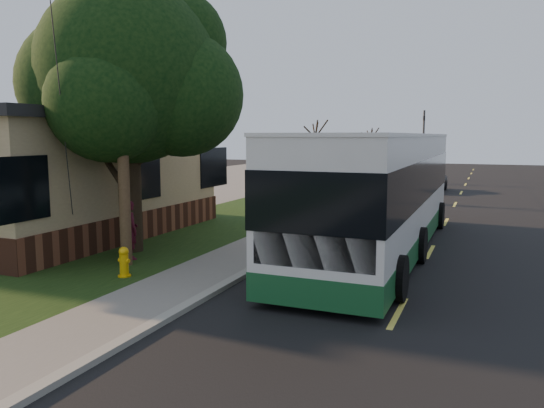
{
  "coord_description": "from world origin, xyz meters",
  "views": [
    {
      "loc": [
        5.53,
        -10.3,
        3.49
      ],
      "look_at": [
        -0.32,
        3.94,
        1.5
      ],
      "focal_mm": 35.0,
      "sensor_mm": 36.0,
      "label": 1
    }
  ],
  "objects_px": {
    "leafy_tree": "(132,77)",
    "bare_tree_far": "(369,155)",
    "transit_bus": "(380,189)",
    "skateboarder": "(131,230)",
    "fire_hydrant": "(124,262)",
    "distant_car": "(430,180)",
    "dumpster": "(171,200)",
    "utility_pole": "(120,91)",
    "bare_tree_near": "(315,160)",
    "traffic_signal": "(423,140)"
  },
  "relations": [
    {
      "from": "utility_pole",
      "to": "leafy_tree",
      "type": "xyz_separation_m",
      "value": [
        -0.87,
        1.66,
        0.54
      ]
    },
    {
      "from": "utility_pole",
      "to": "traffic_signal",
      "type": "xyz_separation_m",
      "value": [
        3.81,
        33.01,
        -1.47
      ]
    },
    {
      "from": "bare_tree_near",
      "to": "traffic_signal",
      "type": "relative_size",
      "value": 0.78
    },
    {
      "from": "dumpster",
      "to": "distant_car",
      "type": "distance_m",
      "value": 17.54
    },
    {
      "from": "fire_hydrant",
      "to": "utility_pole",
      "type": "relative_size",
      "value": 0.08
    },
    {
      "from": "skateboarder",
      "to": "bare_tree_far",
      "type": "bearing_deg",
      "value": -55.19
    },
    {
      "from": "transit_bus",
      "to": "bare_tree_near",
      "type": "bearing_deg",
      "value": 115.79
    },
    {
      "from": "bare_tree_far",
      "to": "distant_car",
      "type": "height_order",
      "value": "bare_tree_far"
    },
    {
      "from": "utility_pole",
      "to": "fire_hydrant",
      "type": "bearing_deg",
      "value": -54.62
    },
    {
      "from": "bare_tree_far",
      "to": "dumpster",
      "type": "relative_size",
      "value": 2.73
    },
    {
      "from": "leafy_tree",
      "to": "transit_bus",
      "type": "distance_m",
      "value": 7.99
    },
    {
      "from": "bare_tree_far",
      "to": "fire_hydrant",
      "type": "bearing_deg",
      "value": -89.24
    },
    {
      "from": "leafy_tree",
      "to": "traffic_signal",
      "type": "distance_m",
      "value": 31.76
    },
    {
      "from": "bare_tree_far",
      "to": "dumpster",
      "type": "distance_m",
      "value": 21.0
    },
    {
      "from": "leafy_tree",
      "to": "dumpster",
      "type": "bearing_deg",
      "value": 115.48
    },
    {
      "from": "dumpster",
      "to": "transit_bus",
      "type": "bearing_deg",
      "value": -21.69
    },
    {
      "from": "utility_pole",
      "to": "transit_bus",
      "type": "xyz_separation_m",
      "value": [
        5.82,
        4.56,
        -2.74
      ]
    },
    {
      "from": "leafy_tree",
      "to": "bare_tree_far",
      "type": "distance_m",
      "value": 27.56
    },
    {
      "from": "fire_hydrant",
      "to": "dumpster",
      "type": "bearing_deg",
      "value": 116.98
    },
    {
      "from": "dumpster",
      "to": "distant_car",
      "type": "xyz_separation_m",
      "value": [
        9.54,
        14.72,
        0.06
      ]
    },
    {
      "from": "bare_tree_near",
      "to": "dumpster",
      "type": "xyz_separation_m",
      "value": [
        -3.94,
        -8.48,
        -1.5
      ]
    },
    {
      "from": "leafy_tree",
      "to": "distant_car",
      "type": "bearing_deg",
      "value": 73.8
    },
    {
      "from": "bare_tree_near",
      "to": "dumpster",
      "type": "height_order",
      "value": "bare_tree_near"
    },
    {
      "from": "traffic_signal",
      "to": "transit_bus",
      "type": "bearing_deg",
      "value": -85.95
    },
    {
      "from": "leafy_tree",
      "to": "bare_tree_near",
      "type": "height_order",
      "value": "leafy_tree"
    },
    {
      "from": "transit_bus",
      "to": "distant_car",
      "type": "bearing_deg",
      "value": 91.27
    },
    {
      "from": "leafy_tree",
      "to": "bare_tree_far",
      "type": "relative_size",
      "value": 1.94
    },
    {
      "from": "bare_tree_far",
      "to": "dumpster",
      "type": "xyz_separation_m",
      "value": [
        -4.44,
        -20.48,
        -1.35
      ]
    },
    {
      "from": "skateboarder",
      "to": "utility_pole",
      "type": "bearing_deg",
      "value": 151.96
    },
    {
      "from": "leafy_tree",
      "to": "distant_car",
      "type": "relative_size",
      "value": 1.87
    },
    {
      "from": "fire_hydrant",
      "to": "distant_car",
      "type": "xyz_separation_m",
      "value": [
        4.7,
        24.23,
        0.28
      ]
    },
    {
      "from": "utility_pole",
      "to": "bare_tree_near",
      "type": "relative_size",
      "value": 2.11
    },
    {
      "from": "fire_hydrant",
      "to": "utility_pole",
      "type": "xyz_separation_m",
      "value": [
        -0.71,
        0.99,
        4.2
      ]
    },
    {
      "from": "traffic_signal",
      "to": "distant_car",
      "type": "xyz_separation_m",
      "value": [
        1.6,
        -9.77,
        -2.45
      ]
    },
    {
      "from": "leafy_tree",
      "to": "bare_tree_near",
      "type": "distance_m",
      "value": 15.66
    },
    {
      "from": "bare_tree_far",
      "to": "traffic_signal",
      "type": "distance_m",
      "value": 5.44
    },
    {
      "from": "skateboarder",
      "to": "dumpster",
      "type": "height_order",
      "value": "skateboarder"
    },
    {
      "from": "utility_pole",
      "to": "distant_car",
      "type": "relative_size",
      "value": 2.17
    },
    {
      "from": "bare_tree_near",
      "to": "bare_tree_far",
      "type": "xyz_separation_m",
      "value": [
        0.5,
        12.0,
        -0.15
      ]
    },
    {
      "from": "fire_hydrant",
      "to": "bare_tree_far",
      "type": "xyz_separation_m",
      "value": [
        -0.4,
        30.0,
        1.57
      ]
    },
    {
      "from": "utility_pole",
      "to": "dumpster",
      "type": "bearing_deg",
      "value": 115.9
    },
    {
      "from": "transit_bus",
      "to": "skateboarder",
      "type": "bearing_deg",
      "value": -147.17
    },
    {
      "from": "dumpster",
      "to": "traffic_signal",
      "type": "bearing_deg",
      "value": 72.02
    },
    {
      "from": "utility_pole",
      "to": "dumpster",
      "type": "height_order",
      "value": "utility_pole"
    },
    {
      "from": "leafy_tree",
      "to": "distant_car",
      "type": "xyz_separation_m",
      "value": [
        6.27,
        21.58,
        -4.46
      ]
    },
    {
      "from": "transit_bus",
      "to": "skateboarder",
      "type": "xyz_separation_m",
      "value": [
        -6.12,
        -3.95,
        -1.0
      ]
    },
    {
      "from": "fire_hydrant",
      "to": "leafy_tree",
      "type": "distance_m",
      "value": 5.65
    },
    {
      "from": "bare_tree_far",
      "to": "skateboarder",
      "type": "bearing_deg",
      "value": -91.22
    },
    {
      "from": "traffic_signal",
      "to": "bare_tree_far",
      "type": "bearing_deg",
      "value": -131.19
    },
    {
      "from": "fire_hydrant",
      "to": "skateboarder",
      "type": "relative_size",
      "value": 0.45
    }
  ]
}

